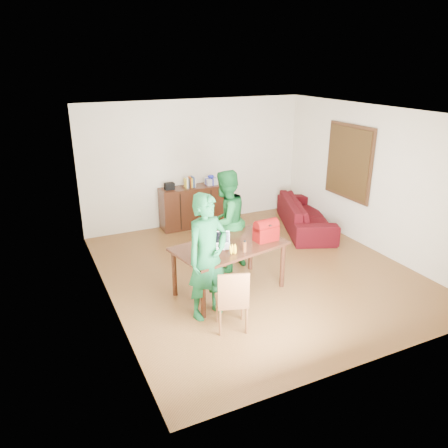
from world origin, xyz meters
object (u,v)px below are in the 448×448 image
person_near (207,257)px  person_far (225,221)px  chair (232,311)px  laptop (221,245)px  bottle (245,246)px  red_bag (266,232)px  sofa (306,215)px  table (230,251)px

person_near → person_far: person_near is taller
chair → laptop: laptop is taller
laptop → person_far: bearing=80.8°
person_far → bottle: size_ratio=9.77×
red_bag → sofa: red_bag is taller
bottle → red_bag: bearing=26.0°
chair → laptop: bearing=91.2°
person_far → red_bag: person_far is taller
table → laptop: (-0.15, -0.02, 0.14)m
sofa → person_near: bearing=146.6°
person_far → person_near: bearing=31.1°
person_far → sofa: (2.40, 1.00, -0.56)m
laptop → person_near: bearing=-111.6°
table → person_far: person_far is taller
laptop → bottle: laptop is taller
laptop → bottle: size_ratio=1.90×
person_far → sofa: 2.66m
table → chair: bearing=-125.7°
table → person_far: 0.82m
table → red_bag: size_ratio=4.99×
table → chair: 1.12m
chair → red_bag: red_bag is taller
laptop → bottle: 0.39m
person_far → table: bearing=45.3°
person_near → laptop: bearing=32.0°
person_near → sofa: bearing=18.6°
sofa → bottle: bearing=150.8°
chair → sofa: 4.11m
person_near → red_bag: (1.17, 0.41, 0.02)m
bottle → red_bag: size_ratio=0.49×
chair → person_far: size_ratio=0.51×
chair → sofa: chair is taller
chair → person_near: (-0.15, 0.46, 0.65)m
table → chair: (-0.43, -0.95, -0.43)m
chair → person_far: (0.71, 1.70, 0.62)m
laptop → bottle: bearing=-31.1°
bottle → red_bag: (0.51, 0.25, 0.05)m
red_bag → person_far: bearing=106.5°
red_bag → bottle: bearing=-158.4°
sofa → person_far: bearing=134.8°
table → red_bag: (0.60, -0.07, 0.24)m
bottle → chair: bearing=-129.5°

